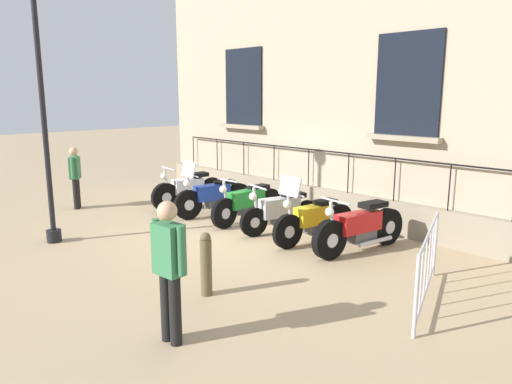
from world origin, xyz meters
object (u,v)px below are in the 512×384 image
(bollard, at_px, (206,264))
(motorcycle_green, at_px, (248,203))
(motorcycle_red, at_px, (360,228))
(pedestrian_walking, at_px, (75,175))
(pedestrian_standing, at_px, (169,264))
(motorcycle_white, at_px, (189,191))
(lamppost, at_px, (42,98))
(crowd_barrier, at_px, (427,264))
(motorcycle_blue, at_px, (213,196))
(motorcycle_yellow, at_px, (314,220))
(motorcycle_silver, at_px, (281,212))

(bollard, bearing_deg, motorcycle_green, -141.13)
(motorcycle_red, distance_m, pedestrian_walking, 7.32)
(motorcycle_red, bearing_deg, pedestrian_walking, -71.67)
(bollard, height_order, pedestrian_walking, pedestrian_walking)
(bollard, height_order, pedestrian_standing, pedestrian_standing)
(motorcycle_white, bearing_deg, pedestrian_standing, 52.30)
(lamppost, xyz_separation_m, crowd_barrier, (-2.64, 6.41, -2.22))
(pedestrian_walking, bearing_deg, pedestrian_standing, 74.21)
(motorcycle_blue, bearing_deg, motorcycle_yellow, 91.30)
(motorcycle_blue, bearing_deg, bollard, 50.09)
(motorcycle_silver, bearing_deg, motorcycle_white, -88.50)
(motorcycle_green, bearing_deg, crowd_barrier, 77.02)
(motorcycle_yellow, height_order, pedestrian_standing, pedestrian_standing)
(bollard, bearing_deg, motorcycle_white, -123.46)
(motorcycle_white, xyz_separation_m, motorcycle_green, (-0.11, 2.07, 0.00))
(motorcycle_yellow, xyz_separation_m, pedestrian_walking, (2.13, -5.99, 0.41))
(motorcycle_green, relative_size, pedestrian_standing, 1.26)
(crowd_barrier, distance_m, pedestrian_standing, 3.54)
(motorcycle_blue, xyz_separation_m, pedestrian_walking, (2.06, -2.95, 0.40))
(motorcycle_yellow, relative_size, bollard, 2.17)
(motorcycle_green, height_order, pedestrian_standing, pedestrian_standing)
(motorcycle_blue, distance_m, bollard, 4.68)
(pedestrian_standing, relative_size, pedestrian_walking, 1.09)
(pedestrian_standing, bearing_deg, motorcycle_silver, -151.84)
(motorcycle_yellow, height_order, crowd_barrier, motorcycle_yellow)
(bollard, xyz_separation_m, pedestrian_walking, (-0.94, -6.54, 0.40))
(motorcycle_white, distance_m, crowd_barrier, 7.00)
(lamppost, bearing_deg, motorcycle_green, 157.63)
(motorcycle_blue, xyz_separation_m, crowd_barrier, (0.96, 5.90, 0.10))
(motorcycle_yellow, bearing_deg, pedestrian_walking, -70.45)
(motorcycle_silver, height_order, pedestrian_walking, pedestrian_walking)
(motorcycle_yellow, bearing_deg, motorcycle_silver, -93.84)
(motorcycle_white, height_order, motorcycle_yellow, motorcycle_yellow)
(motorcycle_white, relative_size, motorcycle_blue, 0.98)
(motorcycle_yellow, bearing_deg, motorcycle_green, -92.69)
(bollard, relative_size, pedestrian_standing, 0.55)
(motorcycle_red, distance_m, pedestrian_standing, 4.42)
(lamppost, distance_m, pedestrian_standing, 5.25)
(motorcycle_red, xyz_separation_m, pedestrian_walking, (2.30, -6.94, 0.42))
(motorcycle_yellow, xyz_separation_m, bollard, (3.07, 0.55, 0.01))
(motorcycle_silver, bearing_deg, lamppost, -34.97)
(motorcycle_silver, distance_m, pedestrian_walking, 5.53)
(motorcycle_yellow, relative_size, pedestrian_standing, 1.20)
(pedestrian_walking, bearing_deg, motorcycle_red, 108.33)
(motorcycle_green, distance_m, motorcycle_silver, 1.06)
(motorcycle_white, height_order, crowd_barrier, motorcycle_white)
(motorcycle_white, xyz_separation_m, motorcycle_red, (-0.19, 5.01, 0.00))
(motorcycle_green, bearing_deg, lamppost, -22.37)
(motorcycle_white, height_order, lamppost, lamppost)
(motorcycle_white, height_order, motorcycle_red, motorcycle_white)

